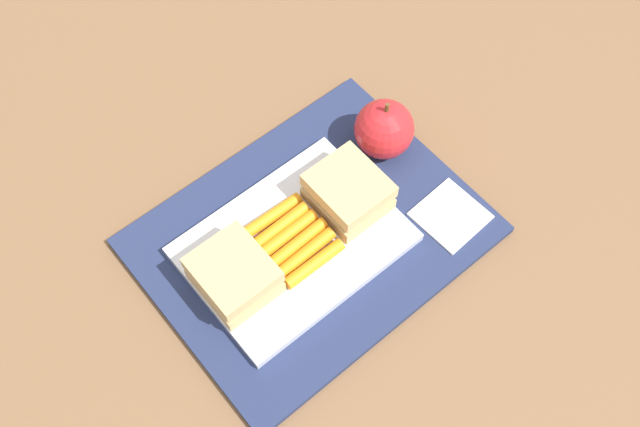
{
  "coord_description": "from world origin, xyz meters",
  "views": [
    {
      "loc": [
        -0.23,
        -0.29,
        0.73
      ],
      "look_at": [
        0.01,
        0.0,
        0.04
      ],
      "focal_mm": 40.6,
      "sensor_mm": 36.0,
      "label": 1
    }
  ],
  "objects_px": {
    "sandwich_half_right": "(348,192)",
    "carrot_sticks_bundle": "(293,239)",
    "food_tray": "(294,244)",
    "sandwich_half_left": "(234,275)",
    "apple": "(384,129)",
    "paper_napkin": "(450,216)"
  },
  "relations": [
    {
      "from": "sandwich_half_right",
      "to": "apple",
      "type": "distance_m",
      "value": 0.09
    },
    {
      "from": "food_tray",
      "to": "sandwich_half_left",
      "type": "bearing_deg",
      "value": 180.0
    },
    {
      "from": "sandwich_half_left",
      "to": "paper_napkin",
      "type": "height_order",
      "value": "sandwich_half_left"
    },
    {
      "from": "sandwich_half_right",
      "to": "carrot_sticks_bundle",
      "type": "bearing_deg",
      "value": 179.98
    },
    {
      "from": "sandwich_half_left",
      "to": "sandwich_half_right",
      "type": "relative_size",
      "value": 1.0
    },
    {
      "from": "sandwich_half_right",
      "to": "paper_napkin",
      "type": "relative_size",
      "value": 1.14
    },
    {
      "from": "food_tray",
      "to": "carrot_sticks_bundle",
      "type": "bearing_deg",
      "value": 177.9
    },
    {
      "from": "sandwich_half_right",
      "to": "paper_napkin",
      "type": "distance_m",
      "value": 0.12
    },
    {
      "from": "sandwich_half_left",
      "to": "sandwich_half_right",
      "type": "xyz_separation_m",
      "value": [
        0.16,
        0.0,
        0.0
      ]
    },
    {
      "from": "sandwich_half_right",
      "to": "carrot_sticks_bundle",
      "type": "height_order",
      "value": "sandwich_half_right"
    },
    {
      "from": "sandwich_half_left",
      "to": "apple",
      "type": "height_order",
      "value": "apple"
    },
    {
      "from": "sandwich_half_left",
      "to": "sandwich_half_right",
      "type": "bearing_deg",
      "value": 0.0
    },
    {
      "from": "food_tray",
      "to": "paper_napkin",
      "type": "height_order",
      "value": "food_tray"
    },
    {
      "from": "sandwich_half_right",
      "to": "paper_napkin",
      "type": "height_order",
      "value": "sandwich_half_right"
    },
    {
      "from": "food_tray",
      "to": "paper_napkin",
      "type": "xyz_separation_m",
      "value": [
        0.16,
        -0.08,
        -0.0
      ]
    },
    {
      "from": "carrot_sticks_bundle",
      "to": "food_tray",
      "type": "bearing_deg",
      "value": -2.1
    },
    {
      "from": "sandwich_half_left",
      "to": "apple",
      "type": "xyz_separation_m",
      "value": [
        0.24,
        0.04,
        0.0
      ]
    },
    {
      "from": "sandwich_half_right",
      "to": "carrot_sticks_bundle",
      "type": "relative_size",
      "value": 0.9
    },
    {
      "from": "sandwich_half_left",
      "to": "apple",
      "type": "distance_m",
      "value": 0.25
    },
    {
      "from": "food_tray",
      "to": "apple",
      "type": "height_order",
      "value": "apple"
    },
    {
      "from": "food_tray",
      "to": "sandwich_half_left",
      "type": "distance_m",
      "value": 0.08
    },
    {
      "from": "sandwich_half_right",
      "to": "apple",
      "type": "relative_size",
      "value": 0.98
    }
  ]
}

